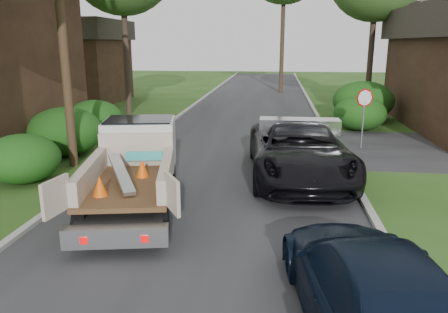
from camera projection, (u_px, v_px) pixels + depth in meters
name	position (u px, v px, depth m)	size (l,w,h in m)	color
ground	(203.00, 231.00, 10.18)	(120.00, 120.00, 0.00)	#254614
road	(239.00, 140.00, 19.79)	(8.00, 90.00, 0.02)	#28282B
curb_left	(151.00, 136.00, 20.25)	(0.20, 90.00, 0.12)	#9E9E99
curb_right	(331.00, 141.00, 19.31)	(0.20, 90.00, 0.12)	#9E9E99
stop_sign	(364.00, 106.00, 17.79)	(0.71, 0.32, 2.48)	slate
utility_pole	(61.00, 14.00, 14.30)	(2.42, 1.25, 10.00)	#382619
house_left_far	(71.00, 60.00, 32.11)	(7.56, 7.56, 6.00)	#331F15
hedge_left_a	(22.00, 159.00, 13.59)	(2.34, 2.34, 1.53)	#1A3F0E
hedge_left_b	(65.00, 131.00, 16.94)	(2.86, 2.86, 1.87)	#1A3F0E
hedge_left_c	(94.00, 118.00, 20.36)	(2.60, 2.60, 1.70)	#1A3F0E
hedge_right_a	(360.00, 113.00, 21.80)	(2.60, 2.60, 1.70)	#1A3F0E
hedge_right_b	(363.00, 101.00, 24.54)	(3.38, 3.38, 2.21)	#1A3F0E
flatbed_truck	(136.00, 160.00, 11.93)	(3.31, 5.92, 2.12)	black
black_pickup	(299.00, 150.00, 14.00)	(3.03, 6.57, 1.83)	black
navy_suv	(372.00, 287.00, 6.45)	(2.10, 5.15, 1.50)	black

